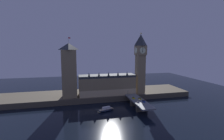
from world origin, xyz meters
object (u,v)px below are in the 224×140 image
object	(u,v)px
car_northbound_trail	(138,101)
car_southbound_lead	(144,101)
street_lamp_mid	(144,96)
boat_upstream	(106,110)
pedestrian_mid_walk	(145,100)
clock_tower	(140,62)
victoria_tower	(69,70)
car_southbound_trail	(140,99)
street_lamp_far	(128,92)
pedestrian_near_rail	(137,103)
street_lamp_near	(139,102)
car_northbound_lead	(133,98)

from	to	relation	value
car_northbound_trail	car_southbound_lead	xyz separation A→B (m)	(5.30, -0.83, 0.06)
street_lamp_mid	boat_upstream	distance (m)	38.34
pedestrian_mid_walk	boat_upstream	bearing A→B (deg)	177.69
clock_tower	victoria_tower	world-z (taller)	clock_tower
car_southbound_lead	car_southbound_trail	distance (m)	8.92
street_lamp_far	boat_upstream	xyz separation A→B (m)	(-25.59, -15.26, -10.55)
car_southbound_lead	street_lamp_far	world-z (taller)	street_lamp_far
pedestrian_near_rail	pedestrian_mid_walk	world-z (taller)	pedestrian_mid_walk
car_northbound_trail	street_lamp_far	bearing A→B (deg)	98.98
boat_upstream	pedestrian_near_rail	bearing A→B (deg)	-18.61
pedestrian_mid_walk	street_lamp_mid	bearing A→B (deg)	78.82
pedestrian_near_rail	street_lamp_near	size ratio (longest dim) A/B	0.25
car_northbound_lead	pedestrian_mid_walk	world-z (taller)	pedestrian_mid_walk
car_northbound_lead	pedestrian_near_rail	world-z (taller)	pedestrian_near_rail
pedestrian_near_rail	boat_upstream	size ratio (longest dim) A/B	0.10
car_northbound_trail	boat_upstream	size ratio (longest dim) A/B	0.24
car_southbound_lead	boat_upstream	size ratio (longest dim) A/B	0.27
street_lamp_near	pedestrian_mid_walk	bearing A→B (deg)	49.09
street_lamp_near	street_lamp_mid	bearing A→B (deg)	52.24
car_northbound_lead	street_lamp_near	bearing A→B (deg)	-98.14
clock_tower	pedestrian_mid_walk	bearing A→B (deg)	-105.02
car_northbound_lead	clock_tower	bearing A→B (deg)	55.48
car_southbound_lead	boat_upstream	xyz separation A→B (m)	(-33.94, 4.87, -6.70)
car_southbound_trail	boat_upstream	world-z (taller)	car_southbound_trail
pedestrian_mid_walk	car_southbound_lead	bearing A→B (deg)	-127.99
car_northbound_trail	street_lamp_mid	world-z (taller)	street_lamp_mid
car_northbound_trail	street_lamp_mid	distance (m)	10.13
victoria_tower	pedestrian_mid_walk	distance (m)	81.57
victoria_tower	car_southbound_lead	distance (m)	81.01
clock_tower	boat_upstream	bearing A→B (deg)	-145.18
car_southbound_lead	street_lamp_near	world-z (taller)	street_lamp_near
car_northbound_trail	street_lamp_mid	xyz separation A→B (m)	(8.35, 4.58, 3.44)
car_northbound_trail	street_lamp_far	size ratio (longest dim) A/B	0.52
clock_tower	car_northbound_lead	world-z (taller)	clock_tower
car_southbound_lead	street_lamp_mid	distance (m)	7.08
clock_tower	boat_upstream	xyz separation A→B (m)	(-45.47, -31.63, -40.04)
car_northbound_trail	pedestrian_mid_walk	size ratio (longest dim) A/B	2.15
car_northbound_trail	car_southbound_trail	size ratio (longest dim) A/B	0.94
car_southbound_trail	street_lamp_far	bearing A→B (deg)	126.67
boat_upstream	victoria_tower	bearing A→B (deg)	133.02
car_southbound_trail	street_lamp_mid	bearing A→B (deg)	-48.96
pedestrian_mid_walk	street_lamp_mid	distance (m)	3.78
car_northbound_lead	car_southbound_trail	world-z (taller)	car_northbound_lead
pedestrian_mid_walk	pedestrian_near_rail	bearing A→B (deg)	-145.54
victoria_tower	boat_upstream	bearing A→B (deg)	-46.98
car_northbound_lead	boat_upstream	size ratio (longest dim) A/B	0.26
street_lamp_mid	boat_upstream	xyz separation A→B (m)	(-36.99, -0.54, -10.09)
clock_tower	pedestrian_near_rail	size ratio (longest dim) A/B	41.83
car_southbound_trail	boat_upstream	bearing A→B (deg)	-173.20
car_northbound_trail	car_southbound_lead	bearing A→B (deg)	-8.95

